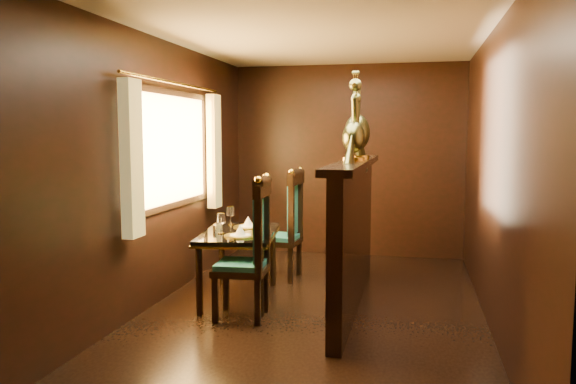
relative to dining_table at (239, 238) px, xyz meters
name	(u,v)px	position (x,y,z in m)	size (l,w,h in m)	color
ground	(313,312)	(0.78, -0.23, -0.60)	(5.00, 5.00, 0.00)	black
room_shell	(305,136)	(0.69, -0.21, 0.98)	(3.04, 5.04, 2.52)	black
partition	(353,230)	(1.10, 0.07, 0.11)	(0.26, 2.70, 1.36)	black
dining_table	(239,238)	(0.00, 0.00, 0.00)	(0.84, 1.22, 0.87)	black
chair_left	(254,244)	(0.30, -0.52, 0.05)	(0.48, 0.51, 1.26)	black
chair_right	(289,221)	(0.31, 0.85, 0.04)	(0.47, 0.50, 1.24)	black
peacock_left	(354,123)	(1.10, -0.04, 1.10)	(0.21, 0.57, 0.68)	#17472F
peacock_right	(357,117)	(1.10, 0.26, 1.17)	(0.26, 0.68, 0.81)	#17472F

